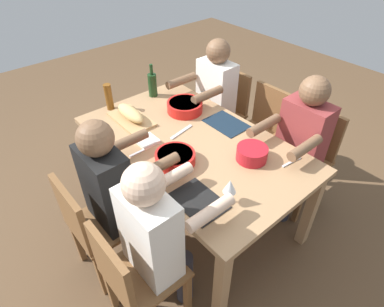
% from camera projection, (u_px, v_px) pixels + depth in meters
% --- Properties ---
extents(ground_plane, '(8.00, 8.00, 0.00)m').
position_uv_depth(ground_plane, '(192.00, 210.00, 2.78)').
color(ground_plane, brown).
extents(dining_table, '(1.70, 1.02, 0.74)m').
position_uv_depth(dining_table, '(192.00, 150.00, 2.36)').
color(dining_table, '#A87F56').
rests_on(dining_table, ground_plane).
extents(chair_near_left, '(0.40, 0.40, 0.85)m').
position_uv_depth(chair_near_left, '(307.00, 153.00, 2.62)').
color(chair_near_left, brown).
rests_on(chair_near_left, ground_plane).
extents(diner_near_left, '(0.41, 0.53, 1.20)m').
position_uv_depth(diner_near_left, '(299.00, 141.00, 2.39)').
color(diner_near_left, '#2D2D38').
rests_on(diner_near_left, ground_plane).
extents(chair_far_center, '(0.40, 0.40, 0.85)m').
position_uv_depth(chair_far_center, '(93.00, 224.00, 2.05)').
color(chair_far_center, brown).
rests_on(chair_far_center, ground_plane).
extents(diner_far_center, '(0.41, 0.53, 1.20)m').
position_uv_depth(diner_far_center, '(113.00, 187.00, 2.01)').
color(diner_far_center, '#2D2D38').
rests_on(diner_far_center, ground_plane).
extents(chair_near_right, '(0.40, 0.40, 0.85)m').
position_uv_depth(chair_near_right, '(225.00, 108.00, 3.17)').
color(chair_near_right, brown).
rests_on(chair_near_right, ground_plane).
extents(diner_near_right, '(0.41, 0.53, 1.20)m').
position_uv_depth(diner_near_right, '(213.00, 95.00, 2.95)').
color(diner_near_right, '#2D2D38').
rests_on(diner_near_right, ground_plane).
extents(chair_far_left, '(0.40, 0.40, 0.85)m').
position_uv_depth(chair_far_left, '(132.00, 275.00, 1.78)').
color(chair_far_left, brown).
rests_on(chair_far_left, ground_plane).
extents(diner_far_left, '(0.41, 0.53, 1.20)m').
position_uv_depth(diner_far_left, '(157.00, 234.00, 1.73)').
color(diner_far_left, '#2D2D38').
rests_on(diner_far_left, ground_plane).
extents(chair_near_center, '(0.40, 0.40, 0.85)m').
position_uv_depth(chair_near_center, '(262.00, 129.00, 2.90)').
color(chair_near_center, brown).
rests_on(chair_near_center, ground_plane).
extents(serving_bowl_greens, '(0.21, 0.21, 0.09)m').
position_uv_depth(serving_bowl_greens, '(252.00, 153.00, 2.13)').
color(serving_bowl_greens, '#B21923').
rests_on(serving_bowl_greens, dining_table).
extents(serving_bowl_pasta, '(0.27, 0.27, 0.08)m').
position_uv_depth(serving_bowl_pasta, '(175.00, 157.00, 2.10)').
color(serving_bowl_pasta, red).
rests_on(serving_bowl_pasta, dining_table).
extents(serving_bowl_salad, '(0.29, 0.29, 0.08)m').
position_uv_depth(serving_bowl_salad, '(185.00, 106.00, 2.61)').
color(serving_bowl_salad, red).
rests_on(serving_bowl_salad, dining_table).
extents(cutting_board, '(0.40, 0.22, 0.02)m').
position_uv_depth(cutting_board, '(131.00, 119.00, 2.53)').
color(cutting_board, tan).
rests_on(cutting_board, dining_table).
extents(bread_loaf, '(0.32, 0.11, 0.09)m').
position_uv_depth(bread_loaf, '(130.00, 113.00, 2.49)').
color(bread_loaf, tan).
rests_on(bread_loaf, cutting_board).
extents(wine_bottle, '(0.08, 0.08, 0.29)m').
position_uv_depth(wine_bottle, '(152.00, 84.00, 2.78)').
color(wine_bottle, '#193819').
rests_on(wine_bottle, dining_table).
extents(beer_bottle, '(0.06, 0.06, 0.22)m').
position_uv_depth(beer_bottle, '(109.00, 97.00, 2.60)').
color(beer_bottle, brown).
rests_on(beer_bottle, dining_table).
extents(wine_glass, '(0.08, 0.08, 0.17)m').
position_uv_depth(wine_glass, '(230.00, 187.00, 1.79)').
color(wine_glass, silver).
rests_on(wine_glass, dining_table).
extents(fork_near_left, '(0.04, 0.17, 0.01)m').
position_uv_depth(fork_near_left, '(292.00, 162.00, 2.13)').
color(fork_near_left, silver).
rests_on(fork_near_left, dining_table).
extents(fork_far_center, '(0.02, 0.17, 0.01)m').
position_uv_depth(fork_far_center, '(140.00, 152.00, 2.22)').
color(fork_far_center, silver).
rests_on(fork_far_center, dining_table).
extents(placemat_far_left, '(0.32, 0.23, 0.01)m').
position_uv_depth(placemat_far_left, '(198.00, 201.00, 1.86)').
color(placemat_far_left, black).
rests_on(placemat_far_left, dining_table).
extents(placemat_near_center, '(0.32, 0.23, 0.01)m').
position_uv_depth(placemat_near_center, '(226.00, 124.00, 2.49)').
color(placemat_near_center, '#142333').
rests_on(placemat_near_center, dining_table).
extents(carving_knife, '(0.06, 0.23, 0.01)m').
position_uv_depth(carving_knife, '(181.00, 132.00, 2.40)').
color(carving_knife, silver).
rests_on(carving_knife, dining_table).
extents(napkin_stack, '(0.14, 0.14, 0.02)m').
position_uv_depth(napkin_stack, '(147.00, 141.00, 2.30)').
color(napkin_stack, white).
rests_on(napkin_stack, dining_table).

